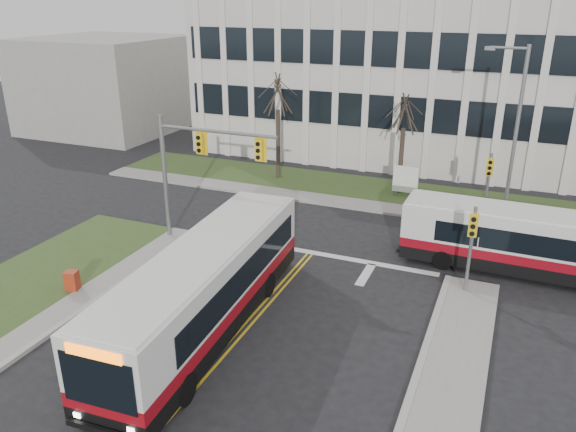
# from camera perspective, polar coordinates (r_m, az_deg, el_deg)

# --- Properties ---
(ground) EXTENTS (120.00, 120.00, 0.00)m
(ground) POSITION_cam_1_polar(r_m,az_deg,el_deg) (20.34, -5.92, -12.90)
(ground) COLOR black
(ground) RESTS_ON ground
(sidewalk_cross) EXTENTS (44.00, 1.60, 0.14)m
(sidewalk_cross) POSITION_cam_1_polar(r_m,az_deg,el_deg) (32.06, 15.24, -0.00)
(sidewalk_cross) COLOR #9E9B93
(sidewalk_cross) RESTS_ON ground
(building_lawn) EXTENTS (44.00, 5.00, 0.12)m
(building_lawn) POSITION_cam_1_polar(r_m,az_deg,el_deg) (34.68, 15.91, 1.56)
(building_lawn) COLOR #354D21
(building_lawn) RESTS_ON ground
(office_building) EXTENTS (40.00, 16.00, 12.00)m
(office_building) POSITION_cam_1_polar(r_m,az_deg,el_deg) (45.03, 18.83, 13.56)
(office_building) COLOR silver
(office_building) RESTS_ON ground
(building_annex) EXTENTS (12.00, 12.00, 8.00)m
(building_annex) POSITION_cam_1_polar(r_m,az_deg,el_deg) (53.65, -17.82, 12.65)
(building_annex) COLOR #9E9B93
(building_annex) RESTS_ON ground
(mast_arm_signal) EXTENTS (6.11, 0.38, 6.20)m
(mast_arm_signal) POSITION_cam_1_polar(r_m,az_deg,el_deg) (26.80, -9.64, 5.70)
(mast_arm_signal) COLOR slate
(mast_arm_signal) RESTS_ON ground
(signal_pole_near) EXTENTS (0.34, 0.39, 3.80)m
(signal_pole_near) POSITION_cam_1_polar(r_m,az_deg,el_deg) (23.31, 18.16, -2.18)
(signal_pole_near) COLOR slate
(signal_pole_near) RESTS_ON ground
(signal_pole_far) EXTENTS (0.34, 0.39, 3.80)m
(signal_pole_far) POSITION_cam_1_polar(r_m,az_deg,el_deg) (31.31, 19.70, 3.69)
(signal_pole_far) COLOR slate
(signal_pole_far) RESTS_ON ground
(streetlight) EXTENTS (2.15, 0.25, 9.20)m
(streetlight) POSITION_cam_1_polar(r_m,az_deg,el_deg) (31.41, 21.94, 8.55)
(streetlight) COLOR slate
(streetlight) RESTS_ON ground
(directory_sign) EXTENTS (1.50, 0.12, 2.00)m
(directory_sign) POSITION_cam_1_polar(r_m,az_deg,el_deg) (34.19, 11.85, 3.62)
(directory_sign) COLOR slate
(directory_sign) RESTS_ON ground
(tree_left) EXTENTS (1.80, 1.80, 7.70)m
(tree_left) POSITION_cam_1_polar(r_m,az_deg,el_deg) (36.07, -1.05, 12.13)
(tree_left) COLOR #42352B
(tree_left) RESTS_ON ground
(tree_mid) EXTENTS (1.80, 1.80, 6.82)m
(tree_mid) POSITION_cam_1_polar(r_m,az_deg,el_deg) (34.02, 11.74, 10.02)
(tree_mid) COLOR #42352B
(tree_mid) RESTS_ON ground
(bus_main) EXTENTS (3.32, 12.22, 3.22)m
(bus_main) POSITION_cam_1_polar(r_m,az_deg,el_deg) (20.46, -8.37, -7.49)
(bus_main) COLOR silver
(bus_main) RESTS_ON ground
(bus_cross) EXTENTS (10.63, 2.47, 2.82)m
(bus_cross) POSITION_cam_1_polar(r_m,az_deg,el_deg) (26.45, 23.14, -2.60)
(bus_cross) COLOR silver
(bus_cross) RESTS_ON ground
(newspaper_box_red) EXTENTS (0.60, 0.56, 0.95)m
(newspaper_box_red) POSITION_cam_1_polar(r_m,az_deg,el_deg) (24.83, -21.07, -6.26)
(newspaper_box_red) COLOR #A62F15
(newspaper_box_red) RESTS_ON ground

